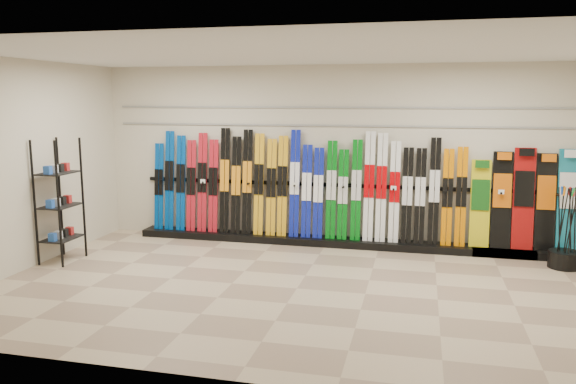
# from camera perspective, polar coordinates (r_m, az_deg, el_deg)

# --- Properties ---
(floor) EXTENTS (8.00, 8.00, 0.00)m
(floor) POSITION_cam_1_polar(r_m,az_deg,el_deg) (7.41, 0.91, -9.77)
(floor) COLOR gray
(floor) RESTS_ON ground
(back_wall) EXTENTS (8.00, 0.00, 8.00)m
(back_wall) POSITION_cam_1_polar(r_m,az_deg,el_deg) (9.50, 4.19, 3.75)
(back_wall) COLOR beige
(back_wall) RESTS_ON floor
(left_wall) EXTENTS (0.00, 5.00, 5.00)m
(left_wall) POSITION_cam_1_polar(r_m,az_deg,el_deg) (8.83, -25.35, 2.42)
(left_wall) COLOR beige
(left_wall) RESTS_ON floor
(ceiling) EXTENTS (8.00, 8.00, 0.00)m
(ceiling) POSITION_cam_1_polar(r_m,az_deg,el_deg) (7.02, 0.97, 14.02)
(ceiling) COLOR silver
(ceiling) RESTS_ON back_wall
(ski_rack_base) EXTENTS (8.00, 0.40, 0.12)m
(ski_rack_base) POSITION_cam_1_polar(r_m,az_deg,el_deg) (9.51, 5.22, -5.09)
(ski_rack_base) COLOR black
(ski_rack_base) RESTS_ON floor
(skis) EXTENTS (5.38, 0.21, 1.82)m
(skis) POSITION_cam_1_polar(r_m,az_deg,el_deg) (9.48, 1.14, 0.42)
(skis) COLOR #013D92
(skis) RESTS_ON ski_rack_base
(snowboards) EXTENTS (1.59, 0.24, 1.57)m
(snowboards) POSITION_cam_1_polar(r_m,az_deg,el_deg) (9.46, 22.92, -0.84)
(snowboards) COLOR gold
(snowboards) RESTS_ON ski_rack_base
(accessory_rack) EXTENTS (0.40, 0.60, 1.86)m
(accessory_rack) POSITION_cam_1_polar(r_m,az_deg,el_deg) (9.09, -22.20, -0.83)
(accessory_rack) COLOR black
(accessory_rack) RESTS_ON floor
(pole_bin) EXTENTS (0.44, 0.44, 0.25)m
(pole_bin) POSITION_cam_1_polar(r_m,az_deg,el_deg) (9.17, 26.23, -6.17)
(pole_bin) COLOR black
(pole_bin) RESTS_ON floor
(ski_poles) EXTENTS (0.29, 0.30, 1.18)m
(ski_poles) POSITION_cam_1_polar(r_m,az_deg,el_deg) (9.02, 26.46, -3.27)
(ski_poles) COLOR black
(ski_poles) RESTS_ON pole_bin
(slatwall_rail_0) EXTENTS (7.60, 0.02, 0.03)m
(slatwall_rail_0) POSITION_cam_1_polar(r_m,az_deg,el_deg) (9.45, 4.21, 6.75)
(slatwall_rail_0) COLOR gray
(slatwall_rail_0) RESTS_ON back_wall
(slatwall_rail_1) EXTENTS (7.60, 0.02, 0.03)m
(slatwall_rail_1) POSITION_cam_1_polar(r_m,az_deg,el_deg) (9.44, 4.23, 8.57)
(slatwall_rail_1) COLOR gray
(slatwall_rail_1) RESTS_ON back_wall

